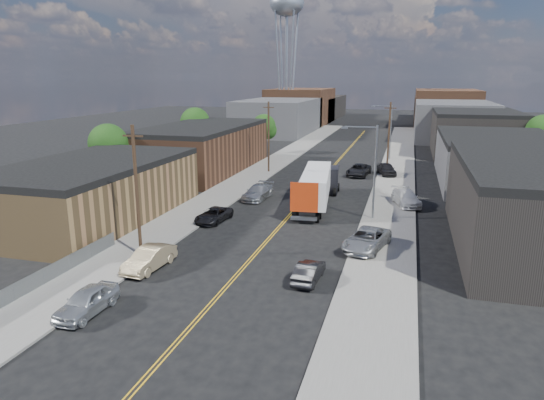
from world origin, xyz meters
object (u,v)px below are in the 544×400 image
Objects in this scene: car_left_b at (149,259)px; car_right_lot_a at (367,239)px; car_right_oncoming at (309,272)px; car_right_lot_c at (387,169)px; car_ahead_truck at (359,170)px; car_left_a at (87,301)px; car_left_d at (258,192)px; car_right_lot_b at (406,198)px; car_left_c at (214,215)px; water_tower at (287,8)px; semi_truck at (319,184)px.

car_right_lot_a is at bearing 33.93° from car_left_b.
car_right_lot_a reaches higher than car_right_oncoming.
car_right_lot_c is 3.84m from car_ahead_truck.
car_left_b is 0.85× the size of car_right_lot_a.
car_left_a is 28.65m from car_left_d.
car_left_c is at bearing -164.99° from car_right_lot_b.
car_right_lot_a is 30.31m from car_ahead_truck.
car_right_lot_b is at bearing -67.36° from water_tower.
car_left_c is 15.88m from car_right_oncoming.
water_tower is at bearing -71.80° from car_right_oncoming.
car_right_lot_b is at bearing 57.96° from car_left_b.
car_left_b is at bearing -81.26° from water_tower.
water_tower is 6.88× the size of car_right_lot_b.
car_ahead_truck is at bearing 74.42° from semi_truck.
car_left_b is 1.03× the size of car_left_c.
car_left_b is at bearing -118.46° from semi_truck.
car_right_oncoming is at bearing 10.24° from car_left_b.
car_left_d is 18.98m from car_right_lot_a.
car_right_oncoming is 0.71× the size of car_ahead_truck.
car_left_d reaches higher than car_left_b.
semi_truck is at bearing -78.14° from car_right_oncoming.
car_right_lot_c is (3.20, 38.06, 0.30)m from car_right_oncoming.
car_left_a is at bearing -137.06° from car_right_lot_b.
car_right_lot_b reaches higher than car_left_b.
semi_truck is 12.40m from car_left_c.
car_right_lot_c is at bearing -91.57° from car_right_oncoming.
water_tower reaches higher than car_right_lot_c.
car_left_b is 39.59m from car_ahead_truck.
car_right_lot_a is (14.60, 14.97, 0.17)m from car_left_a.
car_right_lot_c is at bearing 21.73° from car_ahead_truck.
water_tower is 114.07m from car_left_a.
car_right_lot_b reaches higher than car_left_c.
car_right_lot_c is at bearing -64.36° from water_tower.
car_left_c is at bearing 91.89° from car_left_a.
car_left_d reaches higher than car_right_oncoming.
car_left_b is at bearing -143.96° from car_right_lot_b.
car_right_lot_b is at bearing 61.65° from car_left_a.
car_left_c is (15.60, -89.92, -30.00)m from water_tower.
car_right_lot_a is at bearing -117.48° from car_right_lot_b.
semi_truck reaches higher than car_left_c.
semi_truck is 7.12m from car_left_d.
car_left_b is 21.68m from car_left_d.
car_right_lot_b is (9.05, 1.77, -1.32)m from semi_truck.
car_left_a is 6.98m from car_left_b.
car_left_c is 0.98× the size of car_right_lot_c.
water_tower is 90.73m from car_right_lot_b.
water_tower is at bearing 121.96° from car_right_lot_a.
semi_truck reaches higher than car_right_lot_a.
car_right_lot_a is 0.99× the size of car_ahead_truck.
semi_truck is at bearing 73.67° from car_left_b.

